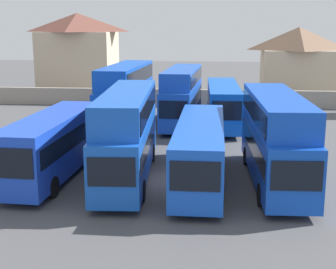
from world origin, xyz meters
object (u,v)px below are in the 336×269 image
object	(u,v)px
bus_2	(127,130)
bus_3	(200,148)
bus_6	(182,94)
house_terrace_centre	(297,61)
bus_7	(223,103)
house_terrace_left	(78,52)
bus_5	(126,92)
bus_1	(53,143)
bus_4	(276,134)

from	to	relation	value
bus_2	bus_3	distance (m)	4.12
bus_6	house_terrace_centre	world-z (taller)	house_terrace_centre
bus_7	house_terrace_left	bearing A→B (deg)	-140.00
bus_5	house_terrace_left	xyz separation A→B (m)	(-9.77, 20.75, 2.09)
bus_1	bus_2	bearing A→B (deg)	94.57
bus_6	bus_7	xyz separation A→B (m)	(3.48, 0.04, -0.72)
house_terrace_centre	bus_3	bearing A→B (deg)	-106.91
bus_5	bus_7	world-z (taller)	bus_5
bus_2	bus_7	bearing A→B (deg)	156.67
bus_1	bus_2	xyz separation A→B (m)	(4.19, 0.15, 0.75)
bus_3	bus_5	world-z (taller)	bus_5
bus_1	bus_2	distance (m)	4.26
bus_3	bus_5	size ratio (longest dim) A/B	1.01
bus_6	bus_7	world-z (taller)	bus_6
bus_1	bus_7	bearing A→B (deg)	149.97
bus_3	house_terrace_left	world-z (taller)	house_terrace_left
bus_6	bus_5	bearing A→B (deg)	-79.90
bus_1	house_terrace_left	world-z (taller)	house_terrace_left
bus_7	house_terrace_left	world-z (taller)	house_terrace_left
house_terrace_left	house_terrace_centre	world-z (taller)	house_terrace_left
bus_7	house_terrace_centre	xyz separation A→B (m)	(9.13, 19.62, 2.15)
bus_3	bus_6	xyz separation A→B (m)	(-2.01, 15.20, 0.83)
bus_2	bus_5	size ratio (longest dim) A/B	0.98
bus_2	house_terrace_centre	size ratio (longest dim) A/B	1.34
house_terrace_left	house_terrace_centre	distance (m)	27.08
bus_4	house_terrace_centre	bearing A→B (deg)	166.98
bus_4	bus_6	distance (m)	16.13
house_terrace_left	house_terrace_centre	xyz separation A→B (m)	(27.06, -0.52, -0.83)
bus_7	house_terrace_centre	bearing A→B (deg)	153.37
bus_6	house_terrace_centre	xyz separation A→B (m)	(12.61, 19.66, 1.42)
bus_3	bus_5	bearing A→B (deg)	-155.06
bus_1	bus_4	size ratio (longest dim) A/B	0.94
bus_3	bus_7	distance (m)	15.31
bus_4	bus_7	world-z (taller)	bus_4
house_terrace_left	house_terrace_centre	size ratio (longest dim) A/B	1.12
bus_6	bus_7	distance (m)	3.56
bus_4	house_terrace_centre	distance (m)	35.26
bus_3	house_terrace_left	distance (m)	39.14
bus_5	house_terrace_left	distance (m)	23.03
bus_6	house_terrace_left	distance (m)	24.92
bus_4	bus_7	bearing A→B (deg)	-172.59
house_terrace_centre	bus_4	bearing A→B (deg)	-100.75
bus_4	bus_2	bearing A→B (deg)	-91.95
bus_4	house_terrace_left	bearing A→B (deg)	-152.02
house_terrace_centre	bus_1	bearing A→B (deg)	-118.39
bus_6	house_terrace_left	xyz separation A→B (m)	(-14.45, 20.18, 2.25)
bus_2	bus_4	size ratio (longest dim) A/B	1.03
bus_5	house_terrace_left	bearing A→B (deg)	-152.10
bus_3	bus_6	world-z (taller)	bus_6
bus_3	house_terrace_centre	distance (m)	36.50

